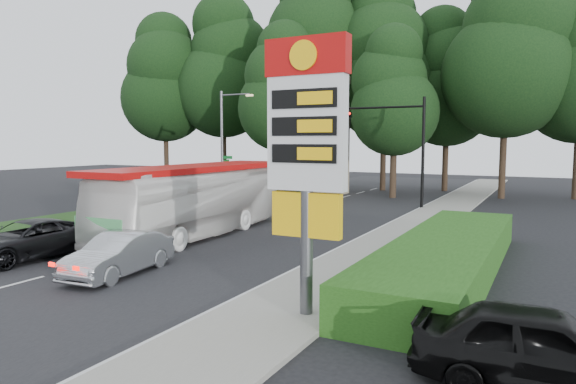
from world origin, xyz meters
The scene contains 21 objects.
road_surface centered at (0.00, 12.00, 0.01)m, with size 14.00×80.00×0.02m, color black.
sidewalk_right centered at (8.50, 12.00, 0.06)m, with size 3.00×80.00×0.12m, color gray.
grass_verge_left centered at (-9.50, 18.00, 0.01)m, with size 5.00×50.00×0.02m, color #193814.
hedge centered at (11.50, 8.00, 0.60)m, with size 3.00×14.00×1.20m, color #1F4B14.
gas_station_pylon centered at (9.20, 1.99, 4.45)m, with size 2.10×0.45×6.85m.
traffic_signal_mast centered at (5.68, 24.00, 4.67)m, with size 6.10×0.35×7.20m.
streetlight_signs centered at (-6.99, 22.01, 4.44)m, with size 2.75×0.98×8.00m.
monument centered at (-2.00, 30.00, 5.10)m, with size 3.00×3.00×10.05m.
tree_far_west centered at (-22.00, 33.00, 10.68)m, with size 8.96×8.96×17.60m.
tree_west_mid centered at (-16.00, 35.00, 11.69)m, with size 9.80×9.80×19.25m.
tree_west_near centered at (-10.00, 37.00, 10.02)m, with size 8.40×8.40×16.50m.
tree_center_left centered at (-5.00, 33.00, 12.02)m, with size 10.08×10.08×19.80m.
tree_center_right centered at (1.00, 35.00, 11.02)m, with size 9.24×9.24×18.15m.
tree_east_near centered at (6.00, 37.00, 9.68)m, with size 8.12×8.12×15.95m.
tree_east_mid centered at (11.00, 33.00, 11.35)m, with size 9.52×9.52×18.70m.
tree_monument_left centered at (-6.00, 29.00, 8.68)m, with size 7.28×7.28×14.30m.
tree_monument_right centered at (3.50, 29.50, 8.01)m, with size 6.72×6.72×13.20m.
transit_bus centered at (-0.06, 9.63, 1.64)m, with size 2.76×11.79×3.28m, color white.
sedan_silver centered at (1.99, 2.85, 0.70)m, with size 1.47×4.22×1.39m, color #B3B5BB.
suv_charcoal centered at (-2.80, 2.97, 0.72)m, with size 2.39×5.19×1.44m, color black.
parked_car_black centered at (14.52, 0.50, 0.77)m, with size 1.82×4.51×1.54m, color black.
Camera 1 is at (14.55, -9.25, 4.40)m, focal length 32.00 mm.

